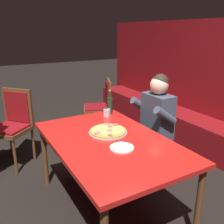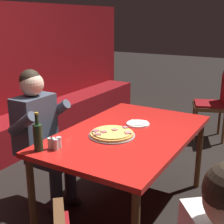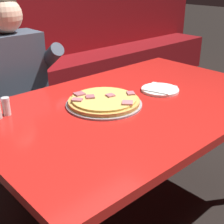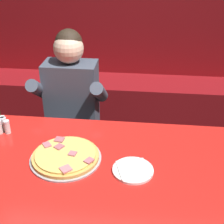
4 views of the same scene
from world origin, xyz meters
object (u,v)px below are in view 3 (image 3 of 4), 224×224
(shaker_parmesan, at_px, (6,107))
(plate_white_paper, at_px, (160,89))
(diner_seated_blue_shirt, at_px, (20,89))
(main_dining_table, at_px, (134,113))
(pizza, at_px, (104,101))

(shaker_parmesan, bearing_deg, plate_white_paper, -19.73)
(plate_white_paper, xyz_separation_m, diner_seated_blue_shirt, (-0.49, 0.71, -0.07))
(plate_white_paper, relative_size, shaker_parmesan, 2.44)
(plate_white_paper, relative_size, diner_seated_blue_shirt, 0.16)
(main_dining_table, relative_size, plate_white_paper, 7.54)
(pizza, height_order, shaker_parmesan, shaker_parmesan)
(shaker_parmesan, bearing_deg, diner_seated_blue_shirt, 56.85)
(main_dining_table, xyz_separation_m, shaker_parmesan, (-0.56, 0.29, 0.11))
(shaker_parmesan, bearing_deg, main_dining_table, -27.06)
(pizza, xyz_separation_m, shaker_parmesan, (-0.41, 0.22, 0.02))
(pizza, height_order, diner_seated_blue_shirt, diner_seated_blue_shirt)
(shaker_parmesan, distance_m, diner_seated_blue_shirt, 0.52)
(pizza, bearing_deg, main_dining_table, -25.42)
(diner_seated_blue_shirt, bearing_deg, pizza, -78.58)
(shaker_parmesan, xyz_separation_m, diner_seated_blue_shirt, (0.28, 0.43, -0.10))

